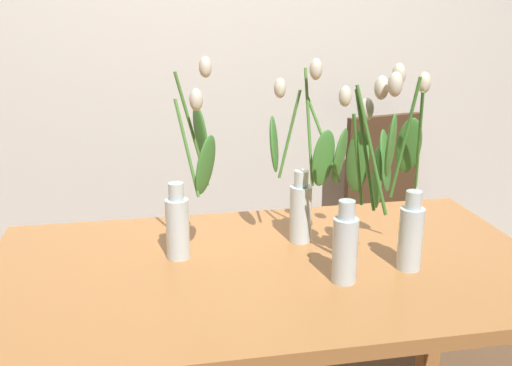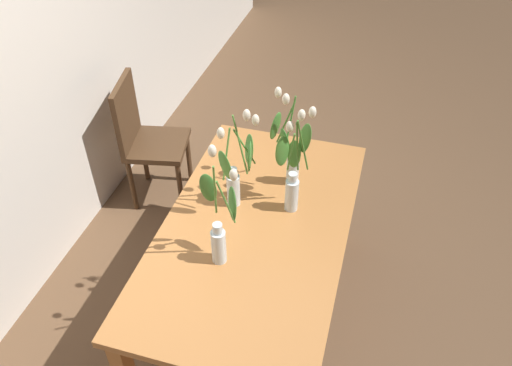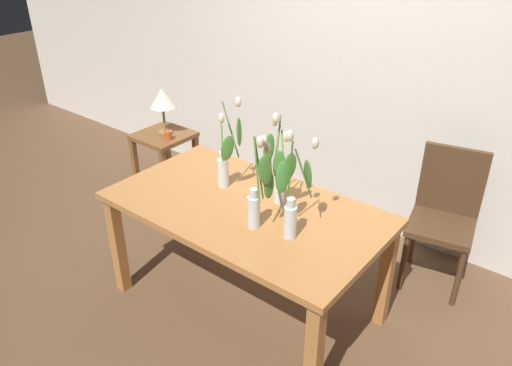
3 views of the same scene
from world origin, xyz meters
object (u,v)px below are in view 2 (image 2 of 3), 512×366
Objects in this scene: dining_chair at (145,136)px; tulip_vase_0 at (293,172)px; dining_table at (255,239)px; tulip_vase_1 at (289,155)px; tulip_vase_2 at (219,228)px; tulip_vase_3 at (237,173)px.

tulip_vase_0 is at bearing -118.12° from dining_chair.
dining_table is 2.80× the size of tulip_vase_1.
tulip_vase_2 is 0.37m from tulip_vase_3.
tulip_vase_0 is 0.28m from tulip_vase_3.
tulip_vase_2 reaches higher than tulip_vase_1.
tulip_vase_3 is at bearing 5.60° from tulip_vase_2.
tulip_vase_3 is at bearing 44.54° from dining_table.
tulip_vase_0 is (0.21, -0.14, 0.30)m from dining_table.
tulip_vase_2 is (-0.43, 0.24, -0.03)m from tulip_vase_0.
dining_table is 2.79× the size of tulip_vase_3.
dining_table is 0.35m from tulip_vase_3.
tulip_vase_1 is 0.99× the size of tulip_vase_2.
tulip_vase_3 is (0.14, 0.14, 0.29)m from dining_table.
tulip_vase_2 is 1.46m from dining_chair.
tulip_vase_3 is at bearing 104.09° from tulip_vase_0.
tulip_vase_3 reaches higher than dining_table.
tulip_vase_1 is 0.63m from tulip_vase_2.
dining_table is at bearing -128.85° from dining_chair.
tulip_vase_2 is at bearing 151.53° from tulip_vase_0.
tulip_vase_2 is 0.62× the size of dining_chair.
tulip_vase_2 is (-0.60, 0.18, -0.00)m from tulip_vase_1.
dining_chair is (0.83, 1.03, -0.12)m from dining_table.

